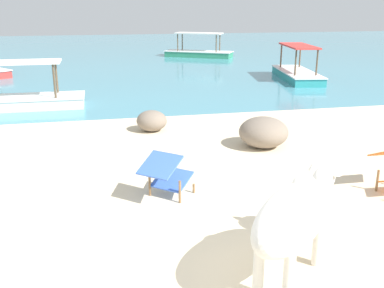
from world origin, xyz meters
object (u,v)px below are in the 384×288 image
Objects in this scene: boat_green at (199,52)px; deck_chair_far at (166,173)px; boat_teal at (297,72)px; boat_white at (16,98)px; cow at (295,215)px.

deck_chair_far is at bearing -74.58° from boat_green.
boat_teal is at bearing -46.69° from boat_green.
boat_teal is at bearing 16.93° from boat_white.
boat_white is (-3.11, 6.82, -0.13)m from deck_chair_far.
cow is at bearing -15.72° from boat_teal.
cow is at bearing -70.44° from boat_green.
boat_white reaches higher than cow.
boat_green is 8.45m from boat_teal.
cow reaches higher than deck_chair_far.
boat_green and boat_white have the same top height.
boat_green and boat_teal have the same top height.
boat_green reaches higher than cow.
boat_green is at bearing -157.11° from boat_teal.
cow is 0.43× the size of boat_green.
boat_green is at bearing 55.27° from boat_white.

